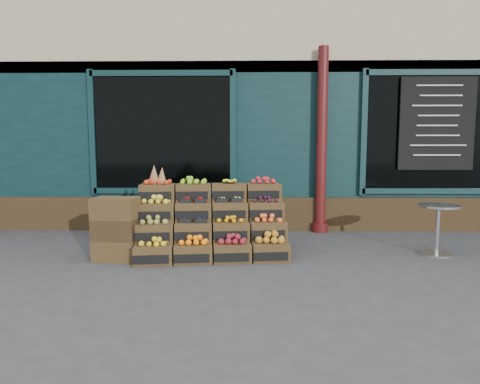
{
  "coord_description": "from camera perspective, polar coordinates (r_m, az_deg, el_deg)",
  "views": [
    {
      "loc": [
        -0.11,
        -4.99,
        1.45
      ],
      "look_at": [
        -0.2,
        0.7,
        0.85
      ],
      "focal_mm": 30.0,
      "sensor_mm": 36.0,
      "label": 1
    }
  ],
  "objects": [
    {
      "name": "shopkeeper",
      "position": [
        8.04,
        -10.89,
        2.29
      ],
      "size": [
        0.74,
        0.55,
        1.88
      ],
      "primitive_type": "imported",
      "rotation": [
        0.0,
        0.0,
        3.29
      ],
      "color": "#144723",
      "rests_on": "ground"
    },
    {
      "name": "spare_crates",
      "position": [
        5.53,
        -17.18,
        -5.03
      ],
      "size": [
        0.59,
        0.43,
        0.83
      ],
      "rotation": [
        0.0,
        0.0,
        -0.09
      ],
      "color": "#46341B",
      "rests_on": "ground"
    },
    {
      "name": "crate_display",
      "position": [
        5.61,
        -4.09,
        -4.96
      ],
      "size": [
        2.09,
        1.19,
        1.25
      ],
      "rotation": [
        0.0,
        0.0,
        0.11
      ],
      "color": "#46341B",
      "rests_on": "ground"
    },
    {
      "name": "bistro_table",
      "position": [
        6.17,
        26.3,
        -4.07
      ],
      "size": [
        0.56,
        0.56,
        0.7
      ],
      "rotation": [
        0.0,
        0.0,
        0.04
      ],
      "color": "silver",
      "rests_on": "ground"
    },
    {
      "name": "ground",
      "position": [
        5.2,
        2.11,
        -10.18
      ],
      "size": [
        60.0,
        60.0,
        0.0
      ],
      "primitive_type": "plane",
      "color": "#39393B",
      "rests_on": "ground"
    },
    {
      "name": "shop_facade",
      "position": [
        10.15,
        1.58,
        11.37
      ],
      "size": [
        12.0,
        6.24,
        4.8
      ],
      "color": "black",
      "rests_on": "ground"
    }
  ]
}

